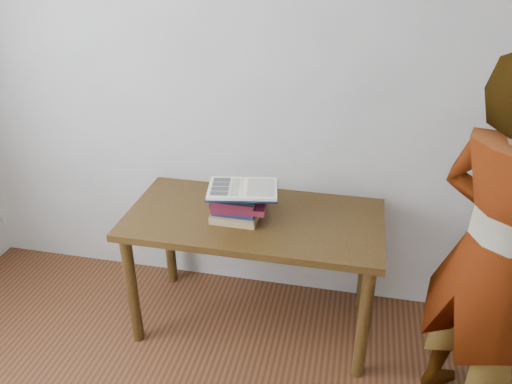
# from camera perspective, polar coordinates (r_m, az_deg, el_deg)

# --- Properties ---
(room_shell) EXTENTS (3.54, 3.54, 2.62)m
(room_shell) POSITION_cam_1_polar(r_m,az_deg,el_deg) (1.04, -26.21, 5.36)
(room_shell) COLOR beige
(room_shell) RESTS_ON ground
(desk) EXTENTS (1.29, 0.65, 0.69)m
(desk) POSITION_cam_1_polar(r_m,az_deg,el_deg) (2.57, -0.23, -4.69)
(desk) COLOR #4E3413
(desk) RESTS_ON ground
(book_stack) EXTENTS (0.27, 0.18, 0.15)m
(book_stack) POSITION_cam_1_polar(r_m,az_deg,el_deg) (2.46, -2.25, -1.59)
(book_stack) COLOR #99804F
(book_stack) RESTS_ON desk
(open_book) EXTENTS (0.38, 0.29, 0.03)m
(open_book) POSITION_cam_1_polar(r_m,az_deg,el_deg) (2.42, -1.51, 0.32)
(open_book) COLOR black
(open_book) RESTS_ON book_stack
(reader) EXTENTS (0.67, 0.72, 1.66)m
(reader) POSITION_cam_1_polar(r_m,az_deg,el_deg) (2.18, 25.40, -6.90)
(reader) COLOR tan
(reader) RESTS_ON ground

